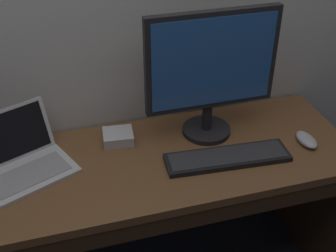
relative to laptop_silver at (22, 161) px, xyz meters
name	(u,v)px	position (x,y,z in m)	size (l,w,h in m)	color
desk	(137,203)	(0.40, -0.08, -0.24)	(1.72, 0.56, 0.72)	brown
laptop_silver	(22,161)	(0.00, 0.00, 0.00)	(0.39, 0.37, 0.20)	silver
external_monitor	(211,70)	(0.73, 0.03, 0.25)	(0.51, 0.20, 0.52)	black
wired_keyboard	(227,157)	(0.74, -0.15, -0.03)	(0.48, 0.16, 0.02)	black
computer_mouse	(306,140)	(1.08, -0.14, -0.03)	(0.06, 0.12, 0.03)	#B7B7BC
external_drive_box	(118,137)	(0.37, 0.08, -0.02)	(0.12, 0.11, 0.04)	silver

